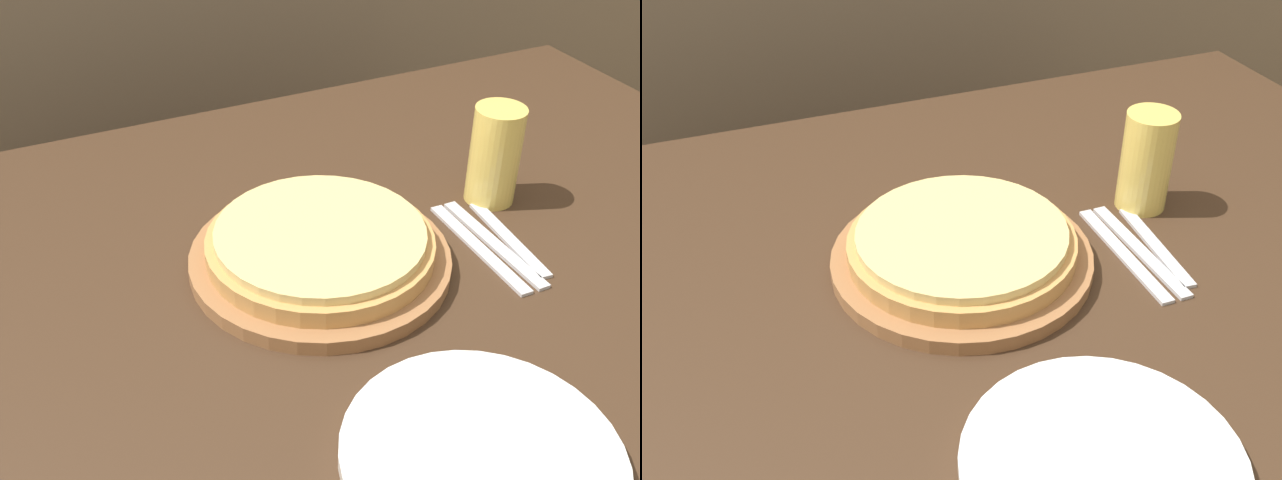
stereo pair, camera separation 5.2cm
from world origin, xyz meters
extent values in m
cube|color=#3D2819|center=(0.00, 0.00, 0.38)|extent=(1.52, 1.03, 0.76)
cylinder|color=#99663D|center=(-0.02, 0.01, 0.77)|extent=(0.34, 0.34, 0.02)
cylinder|color=tan|center=(-0.02, 0.01, 0.79)|extent=(0.29, 0.29, 0.02)
cylinder|color=#E0C175|center=(-0.02, 0.01, 0.81)|extent=(0.27, 0.27, 0.01)
cylinder|color=#E5C65B|center=(0.28, 0.06, 0.83)|extent=(0.07, 0.07, 0.15)
cylinder|color=white|center=(0.28, 0.06, 0.90)|extent=(0.07, 0.07, 0.02)
cylinder|color=white|center=(-0.01, -0.34, 0.77)|extent=(0.28, 0.28, 0.02)
cube|color=silver|center=(0.19, -0.04, 0.76)|extent=(0.02, 0.22, 0.00)
cube|color=silver|center=(0.21, -0.04, 0.76)|extent=(0.02, 0.22, 0.00)
cube|color=silver|center=(0.24, -0.04, 0.76)|extent=(0.03, 0.18, 0.00)
camera|label=1|loc=(-0.35, -0.69, 1.36)|focal=42.00mm
camera|label=2|loc=(-0.30, -0.71, 1.36)|focal=42.00mm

